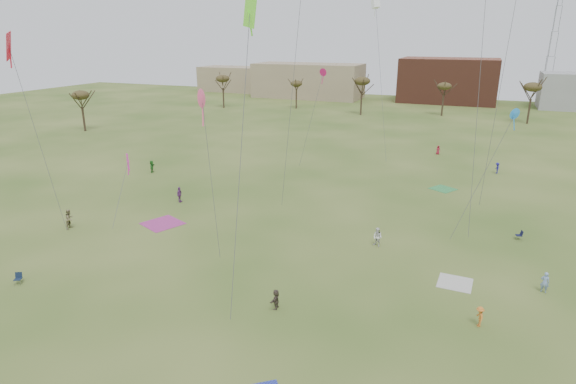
% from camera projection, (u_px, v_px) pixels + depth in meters
% --- Properties ---
extents(ground, '(260.00, 260.00, 0.00)m').
position_uv_depth(ground, '(220.00, 324.00, 31.26)').
color(ground, '#315119').
rests_on(ground, ground).
extents(spectator_fore_b, '(0.89, 1.06, 1.94)m').
position_uv_depth(spectator_fore_b, '(70.00, 219.00, 46.53)').
color(spectator_fore_b, '#817652').
rests_on(spectator_fore_b, ground).
extents(spectator_fore_c, '(0.50, 1.36, 1.45)m').
position_uv_depth(spectator_fore_c, '(276.00, 299.00, 32.84)').
color(spectator_fore_c, '#504339').
rests_on(spectator_fore_c, ground).
extents(flyer_mid_b, '(0.73, 1.01, 1.41)m').
position_uv_depth(flyer_mid_b, '(480.00, 317.00, 30.85)').
color(flyer_mid_b, orange).
rests_on(flyer_mid_b, ground).
extents(flyer_mid_c, '(0.65, 0.48, 1.63)m').
position_uv_depth(flyer_mid_c, '(545.00, 282.00, 34.90)').
color(flyer_mid_c, '#7997CA').
rests_on(flyer_mid_c, ground).
extents(spectator_mid_d, '(0.55, 1.08, 1.78)m').
position_uv_depth(spectator_mid_d, '(179.00, 195.00, 53.87)').
color(spectator_mid_d, '#743682').
rests_on(spectator_mid_d, ground).
extents(spectator_mid_e, '(1.05, 0.95, 1.77)m').
position_uv_depth(spectator_mid_e, '(378.00, 237.00, 42.50)').
color(spectator_mid_e, silver).
rests_on(spectator_mid_e, ground).
extents(flyer_far_a, '(1.09, 1.65, 1.71)m').
position_uv_depth(flyer_far_a, '(152.00, 166.00, 65.53)').
color(flyer_far_a, '#2A7727').
rests_on(flyer_far_a, ground).
extents(flyer_far_b, '(0.83, 0.70, 1.43)m').
position_uv_depth(flyer_far_b, '(438.00, 150.00, 75.49)').
color(flyer_far_b, maroon).
rests_on(flyer_far_b, ground).
extents(flyer_far_c, '(0.77, 1.08, 1.52)m').
position_uv_depth(flyer_far_c, '(497.00, 168.00, 65.10)').
color(flyer_far_c, navy).
rests_on(flyer_far_c, ground).
extents(blanket_cream, '(2.62, 2.62, 0.03)m').
position_uv_depth(blanket_cream, '(455.00, 283.00, 36.43)').
color(blanket_cream, silver).
rests_on(blanket_cream, ground).
extents(blanket_plum, '(4.55, 4.55, 0.03)m').
position_uv_depth(blanket_plum, '(163.00, 224.00, 47.92)').
color(blanket_plum, '#B13688').
rests_on(blanket_plum, ground).
extents(blanket_olive, '(3.57, 3.57, 0.03)m').
position_uv_depth(blanket_olive, '(443.00, 189.00, 58.68)').
color(blanket_olive, green).
rests_on(blanket_olive, ground).
extents(camp_chair_left, '(0.70, 0.72, 0.87)m').
position_uv_depth(camp_chair_left, '(18.00, 281.00, 36.25)').
color(camp_chair_left, '#142239').
rests_on(camp_chair_left, ground).
extents(camp_chair_right, '(0.67, 0.64, 0.87)m').
position_uv_depth(camp_chair_right, '(519.00, 237.00, 44.12)').
color(camp_chair_right, '#121534').
rests_on(camp_chair_right, ground).
extents(tree_line, '(117.44, 49.32, 8.91)m').
position_uv_depth(tree_line, '(395.00, 90.00, 99.67)').
color(tree_line, '#3A2B1E').
rests_on(tree_line, ground).
extents(building_tan, '(32.00, 14.00, 10.00)m').
position_uv_depth(building_tan, '(308.00, 81.00, 143.33)').
color(building_tan, '#937F60').
rests_on(building_tan, ground).
extents(building_brick, '(26.00, 16.00, 12.00)m').
position_uv_depth(building_brick, '(448.00, 80.00, 133.20)').
color(building_brick, brown).
rests_on(building_brick, ground).
extents(building_tan_west, '(20.00, 12.00, 8.00)m').
position_uv_depth(building_tan_west, '(232.00, 79.00, 160.47)').
color(building_tan_west, '#937F60').
rests_on(building_tan_west, ground).
extents(radio_tower, '(1.51, 1.72, 41.00)m').
position_uv_depth(radio_tower, '(554.00, 31.00, 124.56)').
color(radio_tower, '#9EA3A8').
rests_on(radio_tower, ground).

